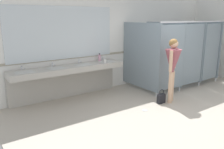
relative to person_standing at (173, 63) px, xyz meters
The scene contains 11 objects.
ground_plane 1.19m from the person_standing, 103.22° to the right, with size 7.69×5.52×0.10m, color #B2A899.
wall_back 2.04m from the person_standing, 93.50° to the left, with size 7.69×0.12×2.79m, color silver.
wall_back_tile_band 1.94m from the person_standing, 93.62° to the left, with size 7.69×0.01×0.06m, color #9E937F.
vanity_counter 2.69m from the person_standing, 139.73° to the left, with size 3.00×0.58×1.01m.
mirror_panel 2.89m from the person_standing, 136.49° to the left, with size 2.90×0.02×1.35m, color silver.
bathroom_stalls 1.65m from the person_standing, 34.44° to the left, with size 2.87×1.56×2.01m.
person_standing is the anchor object (origin of this frame).
handbag 0.93m from the person_standing, 168.58° to the left, with size 0.22×0.10×0.36m.
soap_dispenser 2.07m from the person_standing, 119.26° to the left, with size 0.07×0.07×0.22m.
paper_cup 1.81m from the person_standing, 124.26° to the left, with size 0.07×0.07×0.09m, color white.
floor_drain_cover 1.38m from the person_standing, behind, with size 0.14×0.14×0.01m, color #B7BABF.
Camera 1 is at (-4.31, -3.22, 2.11)m, focal length 36.94 mm.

